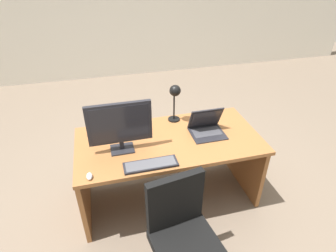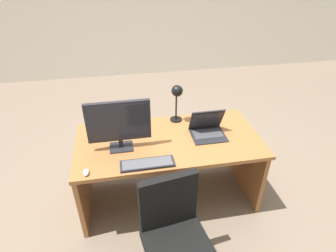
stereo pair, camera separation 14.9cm
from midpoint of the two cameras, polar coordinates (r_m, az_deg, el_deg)
name	(u,v)px [view 2 (the right image)]	position (r m, az deg, el deg)	size (l,w,h in m)	color
ground	(150,123)	(4.23, -2.57, 0.62)	(12.00, 12.00, 0.00)	#6B5B4C
back_wall	(134,1)	(5.68, -6.18, 23.89)	(10.00, 0.10, 2.80)	silver
desk	(168,154)	(2.75, 1.53, -5.74)	(1.69, 0.83, 0.73)	brown
monitor	(119,123)	(2.36, -8.21, 0.60)	(0.54, 0.16, 0.45)	black
laptop	(207,126)	(2.67, 9.54, -0.09)	(0.31, 0.28, 0.25)	black
keyboard	(147,164)	(2.30, -2.35, -7.69)	(0.44, 0.14, 0.02)	black
mouse	(86,172)	(2.28, -14.50, -9.15)	(0.04, 0.08, 0.03)	silver
desk_lamp	(177,96)	(2.72, 3.40, 6.15)	(0.12, 0.15, 0.40)	black
coffee_mug	(96,126)	(2.76, -12.90, -0.13)	(0.10, 0.07, 0.08)	purple
office_chair	(175,245)	(2.27, 3.54, -23.01)	(0.56, 0.56, 0.90)	black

